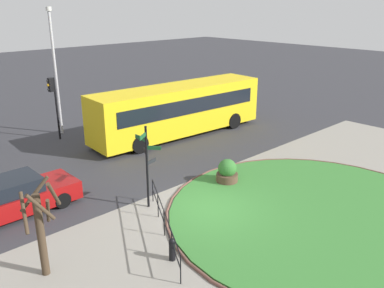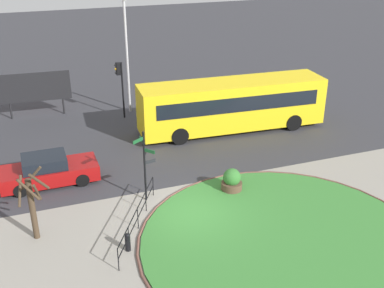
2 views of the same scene
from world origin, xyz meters
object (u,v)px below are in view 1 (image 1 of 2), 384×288
traffic_light_near (53,95)px  planter_near_signpost (227,173)px  street_tree_bare (41,226)px  car_near_lane (16,197)px  lamppost_tall (55,68)px  bus_yellow (179,109)px  signpost_directional (147,160)px  bollard_foreground (172,249)px

traffic_light_near → planter_near_signpost: size_ratio=3.24×
traffic_light_near → street_tree_bare: (-6.00, -11.71, -1.04)m
car_near_lane → lamppost_tall: (5.91, 8.30, 3.35)m
car_near_lane → street_tree_bare: 4.59m
bus_yellow → planter_near_signpost: 7.51m
signpost_directional → street_tree_bare: signpost_directional is taller
bollard_foreground → car_near_lane: (-2.33, 6.45, 0.26)m
bollard_foreground → lamppost_tall: size_ratio=0.11×
bus_yellow → traffic_light_near: size_ratio=3.08×
bus_yellow → traffic_light_near: (-5.82, 4.26, 1.05)m
bus_yellow → planter_near_signpost: bus_yellow is taller
bollard_foreground → lamppost_tall: (3.58, 14.75, 3.62)m
signpost_directional → bus_yellow: size_ratio=0.30×
bus_yellow → bollard_foreground: bearing=-129.0°
signpost_directional → bus_yellow: signpost_directional is taller
car_near_lane → planter_near_signpost: size_ratio=4.01×
bus_yellow → lamppost_tall: size_ratio=1.52×
signpost_directional → car_near_lane: size_ratio=0.74×
signpost_directional → traffic_light_near: bearing=83.4°
lamppost_tall → bus_yellow: bearing=-46.0°
signpost_directional → car_near_lane: 5.19m
lamppost_tall → planter_near_signpost: size_ratio=6.59×
car_near_lane → planter_near_signpost: (7.90, -3.70, -0.16)m
lamppost_tall → bollard_foreground: bearing=-103.7°
car_near_lane → traffic_light_near: size_ratio=1.24×
signpost_directional → bollard_foreground: bearing=-115.9°
bollard_foreground → bus_yellow: bus_yellow is taller
signpost_directional → planter_near_signpost: bearing=-8.9°
street_tree_bare → bus_yellow: bearing=32.2°
car_near_lane → street_tree_bare: size_ratio=1.42×
signpost_directional → street_tree_bare: bearing=-164.6°
bollard_foreground → car_near_lane: bearing=109.9°
planter_near_signpost → bus_yellow: bearing=65.5°
planter_near_signpost → street_tree_bare: (-8.75, -0.70, 1.14)m
signpost_directional → car_near_lane: (-3.96, 3.09, -1.32)m
car_near_lane → street_tree_bare: (-0.85, -4.41, 0.98)m
signpost_directional → lamppost_tall: lamppost_tall is taller
car_near_lane → signpost_directional: bearing=-38.3°
bus_yellow → lamppost_tall: lamppost_tall is taller
traffic_light_near → lamppost_tall: 1.82m
car_near_lane → traffic_light_near: (5.16, 7.31, 2.02)m
bus_yellow → street_tree_bare: bearing=-144.4°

